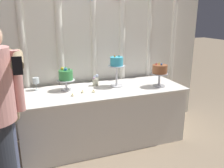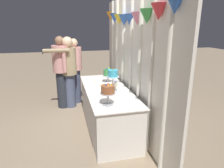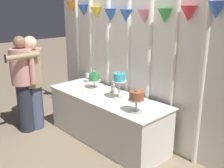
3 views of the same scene
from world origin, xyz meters
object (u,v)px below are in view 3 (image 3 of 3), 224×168
tealight_near_right (96,94)px  tealight_far_left (83,91)px  flower_vase (113,89)px  guest_man_pink_jacket (34,77)px  tealight_near_left (92,92)px  guest_girl_blue_dress (33,80)px  cake_display_rightmost (137,97)px  cake_display_center (119,80)px  cake_table (107,118)px  guest_man_dark_suit (23,81)px  cake_display_leftmost (94,78)px  wine_glass (88,76)px

tealight_near_right → tealight_far_left: bearing=-169.7°
flower_vase → guest_man_pink_jacket: (-1.41, -0.67, 0.04)m
flower_vase → tealight_near_left: (-0.24, -0.25, -0.05)m
flower_vase → guest_girl_blue_dress: bearing=-144.3°
cake_display_rightmost → tealight_near_left: (-1.03, 0.08, -0.20)m
cake_display_center → tealight_near_left: bearing=-166.0°
tealight_far_left → tealight_near_left: tealight_near_left is taller
cake_table → tealight_near_right: size_ratio=51.05×
cake_display_center → tealight_near_left: cake_display_center is taller
guest_man_pink_jacket → tealight_far_left: bearing=18.6°
tealight_far_left → guest_man_dark_suit: bearing=-140.0°
cake_display_center → tealight_far_left: 0.73m
cake_display_leftmost → tealight_far_left: cake_display_leftmost is taller
cake_display_rightmost → tealight_near_left: 1.06m
cake_display_rightmost → guest_man_pink_jacket: 2.22m
cake_display_rightmost → cake_display_center: bearing=158.9°
tealight_far_left → flower_vase: bearing=40.2°
cake_table → guest_man_pink_jacket: (-1.44, -0.48, 0.48)m
wine_glass → tealight_near_right: bearing=-27.9°
tealight_near_left → guest_man_dark_suit: bearing=-141.4°
wine_glass → tealight_near_right: (0.66, -0.35, -0.11)m
wine_glass → tealight_far_left: 0.56m
cake_display_rightmost → guest_man_dark_suit: (-1.95, -0.65, -0.08)m
wine_glass → flower_vase: size_ratio=1.02×
cake_display_center → tealight_far_left: bearing=-162.5°
cake_table → tealight_far_left: tealight_far_left is taller
cake_table → guest_man_dark_suit: guest_man_dark_suit is taller
tealight_far_left → tealight_near_right: bearing=10.3°
flower_vase → tealight_far_left: size_ratio=4.33×
cake_table → cake_display_leftmost: cake_display_leftmost is taller
cake_table → flower_vase: (-0.04, 0.19, 0.44)m
wine_glass → tealight_near_left: bearing=-31.6°
wine_glass → guest_man_dark_suit: guest_man_dark_suit is taller
wine_glass → tealight_near_left: wine_glass is taller
flower_vase → guest_man_pink_jacket: bearing=-154.6°
cake_display_leftmost → guest_man_pink_jacket: bearing=-148.8°
cake_table → flower_vase: size_ratio=13.46×
flower_vase → cake_display_rightmost: bearing=-22.5°
guest_man_dark_suit → cake_display_leftmost: bearing=50.4°
guest_girl_blue_dress → guest_man_dark_suit: 0.16m
wine_glass → cake_table: bearing=-18.0°
flower_vase → guest_man_dark_suit: guest_man_dark_suit is taller
flower_vase → tealight_near_left: flower_vase is taller
cake_display_rightmost → guest_man_pink_jacket: bearing=-171.2°
cake_table → guest_man_dark_suit: size_ratio=1.30×
cake_display_center → guest_girl_blue_dress: guest_girl_blue_dress is taller
tealight_near_right → cake_display_rightmost: bearing=-3.4°
cake_display_center → wine_glass: size_ratio=2.58×
cake_display_rightmost → guest_man_dark_suit: bearing=-161.5°
cake_display_rightmost → flower_vase: 0.87m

